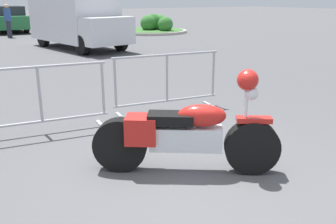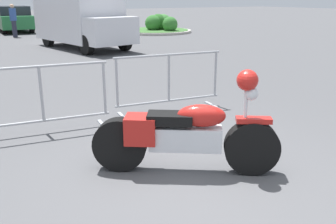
{
  "view_description": "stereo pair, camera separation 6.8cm",
  "coord_description": "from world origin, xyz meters",
  "views": [
    {
      "loc": [
        -2.24,
        -3.03,
        2.04
      ],
      "look_at": [
        0.14,
        0.79,
        0.65
      ],
      "focal_mm": 40.0,
      "sensor_mm": 36.0,
      "label": 1
    },
    {
      "loc": [
        -2.19,
        -3.07,
        2.04
      ],
      "look_at": [
        0.14,
        0.79,
        0.65
      ],
      "focal_mm": 40.0,
      "sensor_mm": 36.0,
      "label": 2
    }
  ],
  "objects": [
    {
      "name": "ground_plane",
      "position": [
        0.0,
        0.0,
        0.0
      ],
      "size": [
        120.0,
        120.0,
        0.0
      ],
      "primitive_type": "plane",
      "color": "#4C4C4F"
    },
    {
      "name": "motorcycle",
      "position": [
        0.14,
        0.39,
        0.48
      ],
      "size": [
        1.94,
        1.43,
        1.27
      ],
      "rotation": [
        0.0,
        0.0,
        -0.61
      ],
      "color": "black",
      "rests_on": "ground"
    },
    {
      "name": "crowd_barrier_near",
      "position": [
        -0.99,
        2.65,
        0.55
      ],
      "size": [
        2.04,
        0.68,
        1.07
      ],
      "rotation": [
        0.0,
        0.0,
        -0.13
      ],
      "color": "#9EA0A5",
      "rests_on": "ground"
    },
    {
      "name": "crowd_barrier_far",
      "position": [
        1.28,
        2.65,
        0.55
      ],
      "size": [
        2.04,
        0.68,
        1.07
      ],
      "rotation": [
        0.0,
        0.0,
        -0.13
      ],
      "color": "#9EA0A5",
      "rests_on": "ground"
    },
    {
      "name": "delivery_van",
      "position": [
        2.86,
        12.21,
        1.24
      ],
      "size": [
        2.8,
        5.26,
        2.31
      ],
      "rotation": [
        0.0,
        0.0,
        -1.39
      ],
      "color": "silver",
      "rests_on": "ground"
    },
    {
      "name": "parked_car_green",
      "position": [
        1.8,
        21.68,
        0.77
      ],
      "size": [
        1.92,
        4.51,
        1.52
      ],
      "rotation": [
        0.0,
        0.0,
        1.55
      ],
      "color": "#236B38",
      "rests_on": "ground"
    },
    {
      "name": "parked_car_black",
      "position": [
        4.69,
        21.48,
        0.77
      ],
      "size": [
        1.93,
        4.52,
        1.52
      ],
      "rotation": [
        0.0,
        0.0,
        1.55
      ],
      "color": "black",
      "rests_on": "ground"
    },
    {
      "name": "pedestrian",
      "position": [
        1.25,
        18.24,
        0.92
      ],
      "size": [
        0.46,
        0.46,
        1.69
      ],
      "rotation": [
        0.0,
        0.0,
        5.2
      ],
      "color": "#262838",
      "rests_on": "ground"
    },
    {
      "name": "planter_island",
      "position": [
        9.09,
        16.8,
        0.33
      ],
      "size": [
        4.35,
        4.35,
        1.07
      ],
      "color": "#ADA89E",
      "rests_on": "ground"
    }
  ]
}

